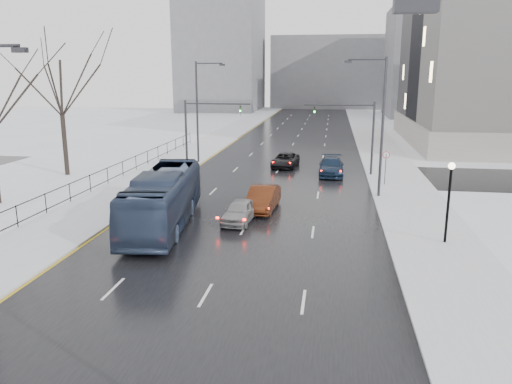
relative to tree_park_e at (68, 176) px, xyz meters
The scene contains 21 objects.
road 24.23m from the tree_park_e, 41.32° to the left, with size 16.00×150.00×0.04m, color black.
cross_road 18.63m from the tree_park_e, 12.40° to the left, with size 130.00×10.00×0.04m, color black.
sidewalk_left 17.76m from the tree_park_e, 64.30° to the left, with size 5.00×150.00×0.16m, color silver.
sidewalk_right 32.86m from the tree_park_e, 29.14° to the left, with size 5.00×150.00×0.16m, color silver.
park_strip 16.10m from the tree_park_e, 96.42° to the left, with size 14.00×150.00×0.12m, color white.
tree_park_e is the anchor object (origin of this frame).
iron_fence 14.96m from the tree_park_e, 69.62° to the right, with size 0.06×70.00×1.30m.
streetlight_r_mid 27.25m from the tree_park_e, ahead, with size 2.95×0.25×10.00m.
streetlight_l_far 14.01m from the tree_park_e, 38.57° to the left, with size 2.95×0.25×10.00m.
lamppost_r_mid 32.52m from the tree_park_e, 25.62° to the right, with size 0.36×0.36×4.28m.
mast_signal_right 26.16m from the tree_park_e, ahead, with size 6.10×0.33×6.50m.
mast_signal_left 12.29m from the tree_park_e, 20.19° to the left, with size 6.10×0.33×6.50m.
no_uturn_sign 27.50m from the tree_park_e, ahead, with size 0.60×0.06×2.70m.
bldg_far_right 85.42m from the tree_park_e, 56.95° to the left, with size 24.00×20.00×22.00m, color slate.
bldg_far_left 82.29m from the tree_park_e, 92.69° to the left, with size 18.00×22.00×28.00m, color slate.
bldg_far_center 98.94m from the tree_park_e, 76.98° to the left, with size 30.00×18.00×18.00m, color slate.
bus 18.79m from the tree_park_e, 44.27° to the right, with size 2.75×11.77×3.28m, color #2A3751.
sedan_center_near 21.20m from the tree_park_e, 33.33° to the right, with size 1.61×4.01×1.37m, color gray.
sedan_right_near 20.65m from the tree_park_e, 25.01° to the right, with size 1.68×4.81×1.58m, color #4F200D.
sedan_right_cross 19.98m from the tree_park_e, 20.52° to the left, with size 2.22×4.81×1.34m, color black.
sedan_right_far 23.43m from the tree_park_e, ahead, with size 2.14×5.25×1.52m, color #122137.
Camera 1 is at (4.90, 3.68, 8.88)m, focal length 35.00 mm.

